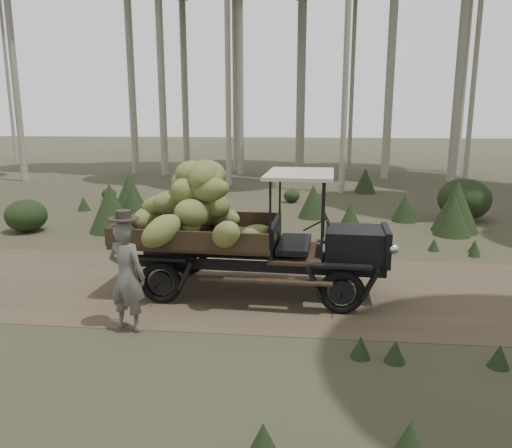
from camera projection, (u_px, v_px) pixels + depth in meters
The scene contains 5 objects.
ground at pixel (206, 286), 9.21m from camera, with size 120.00×120.00×0.00m, color #473D2B.
dirt_track at pixel (206, 286), 9.21m from camera, with size 70.00×4.00×0.01m, color brown.
banana_truck at pixel (221, 215), 8.69m from camera, with size 4.87×2.47×2.42m.
farmer at pixel (127, 274), 7.19m from camera, with size 0.69×0.56×1.79m.
undergrowth at pixel (217, 251), 9.49m from camera, with size 25.39×23.78×1.39m.
Camera 1 is at (1.85, -8.59, 3.11)m, focal length 35.00 mm.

